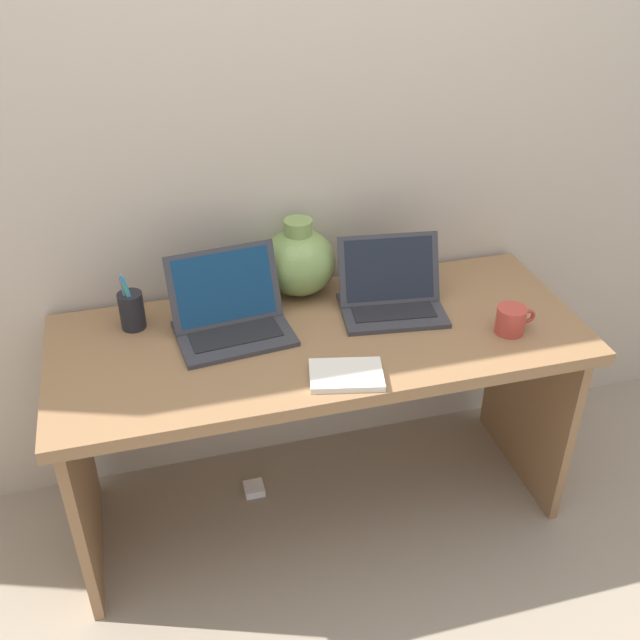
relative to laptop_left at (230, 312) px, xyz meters
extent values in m
plane|color=gray|center=(0.25, -0.10, -0.79)|extent=(6.00, 6.00, 0.00)
cube|color=#BCAD99|center=(0.25, 0.27, 0.41)|extent=(4.40, 0.04, 2.40)
cube|color=olive|center=(0.25, -0.10, -0.08)|extent=(1.61, 0.65, 0.04)
cube|color=olive|center=(-0.51, -0.10, -0.45)|extent=(0.03, 0.55, 0.69)
cube|color=olive|center=(1.02, -0.10, -0.45)|extent=(0.03, 0.55, 0.69)
cube|color=#333338|center=(0.00, -0.04, -0.06)|extent=(0.36, 0.28, 0.01)
cube|color=black|center=(0.00, -0.04, -0.05)|extent=(0.28, 0.18, 0.00)
cube|color=#333338|center=(0.00, 0.04, 0.06)|extent=(0.34, 0.13, 0.22)
cube|color=navy|center=(0.00, 0.04, 0.06)|extent=(0.30, 0.11, 0.20)
cube|color=#333338|center=(0.51, -0.04, -0.06)|extent=(0.35, 0.27, 0.01)
cube|color=black|center=(0.51, -0.04, -0.05)|extent=(0.27, 0.17, 0.00)
cube|color=#333338|center=(0.51, 0.03, 0.05)|extent=(0.33, 0.14, 0.21)
cube|color=black|center=(0.51, 0.03, 0.05)|extent=(0.29, 0.12, 0.18)
ellipsoid|color=#75934C|center=(0.25, 0.17, 0.05)|extent=(0.24, 0.24, 0.22)
cylinder|color=#75934C|center=(0.25, 0.17, 0.17)|extent=(0.09, 0.09, 0.05)
cube|color=silver|center=(0.27, -0.32, -0.05)|extent=(0.23, 0.18, 0.02)
cylinder|color=#B23D33|center=(0.81, -0.23, -0.02)|extent=(0.09, 0.09, 0.08)
torus|color=#B23D33|center=(0.87, -0.23, -0.02)|extent=(0.05, 0.01, 0.05)
cylinder|color=black|center=(-0.28, 0.09, 0.00)|extent=(0.07, 0.07, 0.12)
cylinder|color=#4CA566|center=(-0.28, 0.08, 0.04)|extent=(0.03, 0.01, 0.13)
cylinder|color=#338CBF|center=(-0.28, 0.08, 0.05)|extent=(0.03, 0.01, 0.15)
cylinder|color=#D83359|center=(-0.30, 0.09, 0.04)|extent=(0.02, 0.03, 0.14)
cylinder|color=#338CBF|center=(-0.30, 0.08, 0.05)|extent=(0.01, 0.02, 0.15)
cube|color=white|center=(0.04, 0.03, -0.78)|extent=(0.07, 0.07, 0.03)
camera|label=1|loc=(-0.23, -1.88, 1.18)|focal=41.56mm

